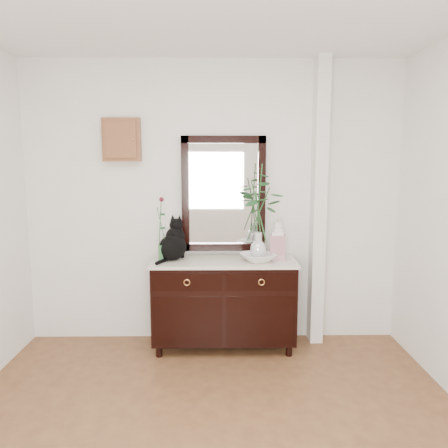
{
  "coord_description": "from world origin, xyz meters",
  "views": [
    {
      "loc": [
        0.05,
        -2.21,
        1.77
      ],
      "look_at": [
        0.1,
        1.63,
        1.2
      ],
      "focal_mm": 35.0,
      "sensor_mm": 36.0,
      "label": 1
    }
  ],
  "objects_px": {
    "sideboard": "(224,299)",
    "ginger_jar": "(278,240)",
    "cat": "(172,239)",
    "lotus_bowl": "(258,257)"
  },
  "relations": [
    {
      "from": "sideboard",
      "to": "cat",
      "type": "relative_size",
      "value": 3.44
    },
    {
      "from": "lotus_bowl",
      "to": "cat",
      "type": "bearing_deg",
      "value": 173.52
    },
    {
      "from": "sideboard",
      "to": "cat",
      "type": "xyz_separation_m",
      "value": [
        -0.47,
        0.02,
        0.57
      ]
    },
    {
      "from": "sideboard",
      "to": "ginger_jar",
      "type": "bearing_deg",
      "value": 2.7
    },
    {
      "from": "cat",
      "to": "ginger_jar",
      "type": "relative_size",
      "value": 1.05
    },
    {
      "from": "cat",
      "to": "sideboard",
      "type": "bearing_deg",
      "value": 21.39
    },
    {
      "from": "cat",
      "to": "lotus_bowl",
      "type": "distance_m",
      "value": 0.8
    },
    {
      "from": "cat",
      "to": "lotus_bowl",
      "type": "relative_size",
      "value": 1.27
    },
    {
      "from": "cat",
      "to": "ginger_jar",
      "type": "bearing_deg",
      "value": 24.14
    },
    {
      "from": "sideboard",
      "to": "cat",
      "type": "distance_m",
      "value": 0.74
    }
  ]
}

